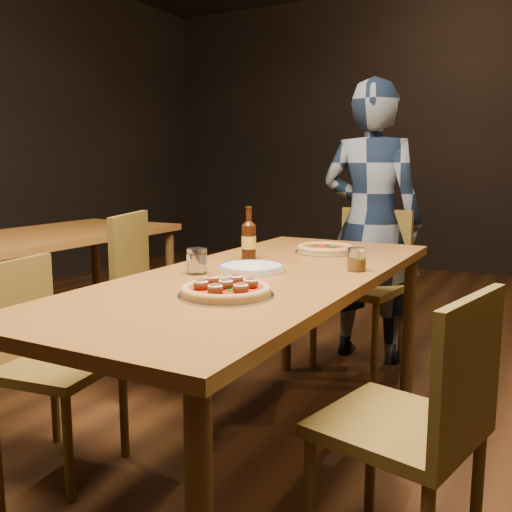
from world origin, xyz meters
The scene contains 14 objects.
ground centered at (0.00, 0.00, 0.00)m, with size 9.00×9.00×0.00m, color black.
table_main centered at (0.00, 0.00, 0.68)m, with size 0.80×2.00×0.75m.
table_left centered at (-1.70, 0.30, 0.68)m, with size 0.80×2.00×0.75m.
chair_main_nw centered at (-0.63, -0.43, 0.42)m, with size 0.39×0.39×0.84m, color brown, non-canonical shape.
chair_main_sw centered at (-0.71, 0.38, 0.48)m, with size 0.44×0.44×0.95m, color brown, non-canonical shape.
chair_main_e centered at (0.61, -0.35, 0.43)m, with size 0.40×0.40×0.87m, color brown, non-canonical shape.
chair_end centered at (0.00, 1.20, 0.47)m, with size 0.44×0.44×0.93m, color brown, non-canonical shape.
pizza_meatball centered at (0.08, -0.39, 0.77)m, with size 0.30×0.30×0.05m.
pizza_margherita centered at (0.03, 0.57, 0.77)m, with size 0.28×0.28×0.04m.
plate_stack centered at (-0.05, 0.00, 0.76)m, with size 0.25×0.25×0.02m, color white.
beer_bottle centered at (-0.19, 0.24, 0.83)m, with size 0.06×0.06×0.22m.
water_glass centered at (-0.20, -0.13, 0.80)m, with size 0.08×0.08×0.09m, color white.
amber_glass centered at (0.30, 0.20, 0.79)m, with size 0.07×0.07×0.09m, color #8E5710.
diner centered at (0.00, 1.38, 0.81)m, with size 0.59×0.39×1.62m, color black.
Camera 1 is at (0.97, -1.86, 1.15)m, focal length 40.00 mm.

